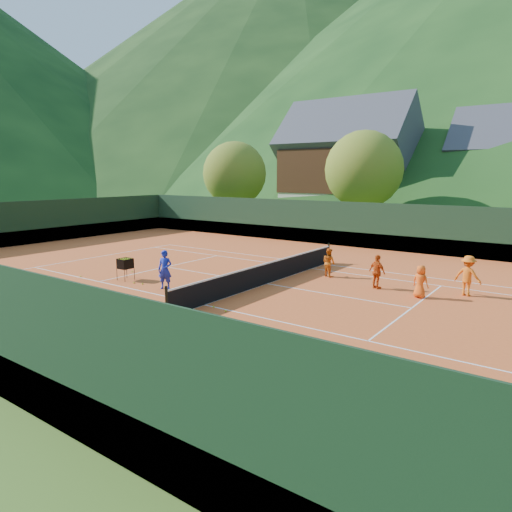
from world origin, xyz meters
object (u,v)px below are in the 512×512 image
Objects in this scene: tennis_net at (267,273)px; student_b at (377,272)px; coach at (165,270)px; ball_hopper at (125,264)px; chalet_left at (348,166)px; student_d at (468,276)px; student_a at (329,262)px; student_c at (420,282)px.

student_b is at bearing 25.13° from tennis_net.
coach reaches higher than ball_hopper.
coach is 34.32m from chalet_left.
coach is at bearing -1.62° from ball_hopper.
student_b is 3.50m from student_d.
chalet_left is (-4.32, 33.18, 4.88)m from ball_hopper.
student_a is (4.53, 6.21, -0.15)m from coach.
student_b is 11.23m from ball_hopper.
tennis_net is (-1.54, -2.95, -0.18)m from student_a.
student_d is 14.69m from ball_hopper.
student_c is 0.09× the size of chalet_left.
student_c is (9.18, 4.87, -0.18)m from coach.
student_c is at bearing -168.12° from student_b.
tennis_net is at bearing 84.76° from student_a.
chalet_left reaches higher than coach.
ball_hopper is (-11.88, -4.79, 0.10)m from student_c.
student_d is 32.58m from chalet_left.
student_c is at bearing 21.96° from ball_hopper.
student_a reaches higher than student_c.
student_d reaches higher than ball_hopper.
student_b is 0.12× the size of tennis_net.
student_d reaches higher than tennis_net.
ball_hopper is at bearing 154.50° from coach.
student_d is (10.61, 6.29, -0.02)m from coach.
coach is 1.14× the size of student_b.
ball_hopper is 0.07× the size of chalet_left.
student_b is at bearing 27.49° from ball_hopper.
coach is at bearing 40.55° from student_c.
student_d is 1.62× the size of ball_hopper.
chalet_left is (-17.63, 26.97, 4.82)m from student_d.
student_a is at bearing -3.45° from student_c.
student_d is at bearing -156.88° from student_a.
student_a is at bearing 4.52° from student_b.
student_d is at bearing 21.68° from tennis_net.
student_d is at bearing -122.64° from student_c.
student_a is 4.84m from student_c.
ball_hopper is at bearing 51.04° from student_b.
chalet_left is (-14.28, 27.99, 4.90)m from student_b.
student_c is 1.30× the size of ball_hopper.
coach is 1.22× the size of student_a.
chalet_left is at bearing 108.43° from tennis_net.
student_b is at bearing -176.66° from student_a.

